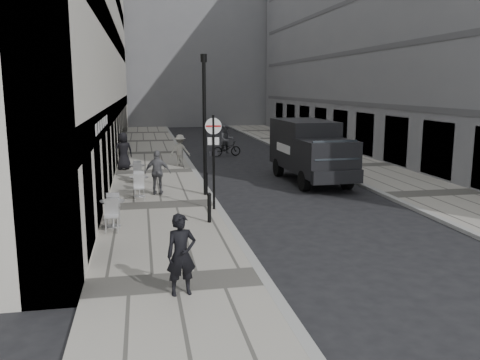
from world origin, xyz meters
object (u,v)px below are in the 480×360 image
at_px(sign_post, 214,149).
at_px(lamppost, 204,118).
at_px(cyclist, 227,144).
at_px(walking_man, 181,255).
at_px(panel_van, 309,148).

xyz_separation_m(sign_post, lamppost, (0.00, 2.48, 0.94)).
bearing_deg(sign_post, cyclist, 83.67).
bearing_deg(sign_post, walking_man, -98.34).
xyz_separation_m(walking_man, cyclist, (4.61, 21.90, -0.20)).
distance_m(lamppost, panel_van, 6.03).
xyz_separation_m(walking_man, sign_post, (1.72, 7.32, 1.27)).
bearing_deg(walking_man, sign_post, 67.87).
bearing_deg(panel_van, walking_man, -121.10).
xyz_separation_m(walking_man, panel_van, (6.93, 12.37, 0.61)).
relative_size(sign_post, cyclist, 1.67).
bearing_deg(panel_van, cyclist, 101.87).
distance_m(sign_post, cyclist, 14.94).
xyz_separation_m(panel_van, cyclist, (-2.32, 9.52, -0.82)).
distance_m(walking_man, lamppost, 10.19).
distance_m(walking_man, cyclist, 22.38).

